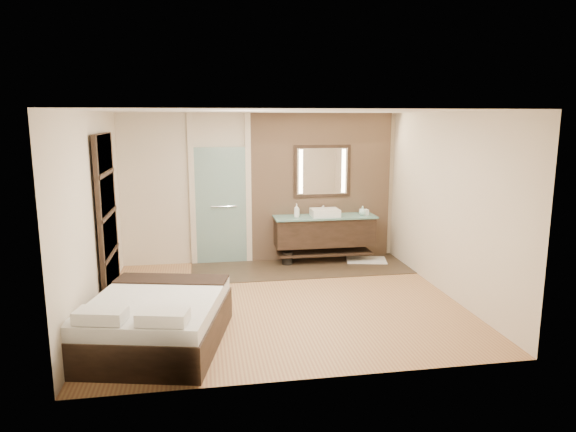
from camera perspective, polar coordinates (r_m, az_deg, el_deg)
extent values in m
plane|color=#935C3D|center=(7.51, -0.79, -9.50)|extent=(5.00, 5.00, 0.00)
cube|color=#35281C|center=(9.10, 1.42, -5.77)|extent=(3.80, 1.30, 0.01)
cube|color=tan|center=(9.50, 3.72, 3.22)|extent=(2.60, 0.08, 2.70)
cube|color=black|center=(9.36, 4.07, -1.75)|extent=(1.80, 0.50, 0.50)
cube|color=black|center=(9.46, 4.03, -4.06)|extent=(1.71, 0.45, 0.04)
cube|color=#7EC1B7|center=(9.29, 4.12, -0.09)|extent=(1.85, 0.55, 0.03)
cube|color=white|center=(9.27, 4.12, 0.39)|extent=(0.50, 0.38, 0.13)
cylinder|color=silver|center=(9.45, 3.85, 0.72)|extent=(0.03, 0.03, 0.18)
cylinder|color=silver|center=(9.40, 3.92, 1.16)|extent=(0.02, 0.10, 0.02)
cube|color=black|center=(9.42, 3.81, 4.99)|extent=(1.06, 0.03, 0.96)
cube|color=white|center=(9.41, 3.83, 4.98)|extent=(0.94, 0.01, 0.84)
cube|color=#F9E5BA|center=(9.32, 1.44, 4.94)|extent=(0.07, 0.01, 0.80)
cube|color=#F9E5BA|center=(9.50, 6.20, 5.00)|extent=(0.07, 0.01, 0.80)
cube|color=#BAECE4|center=(9.29, -7.46, 1.11)|extent=(0.90, 0.05, 2.10)
cylinder|color=silver|center=(9.25, -7.14, 1.06)|extent=(0.45, 0.03, 0.03)
cube|color=beige|center=(9.25, -10.61, 2.85)|extent=(0.10, 0.08, 2.70)
cube|color=beige|center=(9.29, -4.43, 3.03)|extent=(0.10, 0.08, 2.70)
cube|color=black|center=(7.81, -19.43, -0.19)|extent=(0.06, 1.20, 2.40)
cube|color=beige|center=(8.00, -18.91, -6.04)|extent=(0.02, 1.06, 0.52)
cube|color=beige|center=(7.85, -19.18, -1.93)|extent=(0.02, 1.06, 0.52)
cube|color=beige|center=(7.75, -19.45, 2.31)|extent=(0.02, 1.06, 0.52)
cube|color=beige|center=(7.69, -19.73, 6.64)|extent=(0.02, 1.06, 0.52)
cube|color=black|center=(6.32, -14.41, -11.96)|extent=(1.84, 2.12, 0.40)
cube|color=white|center=(6.21, -14.53, -9.54)|extent=(1.79, 2.06, 0.17)
cube|color=black|center=(6.81, -12.79, -6.90)|extent=(1.48, 0.72, 0.04)
cube|color=white|center=(5.63, -20.09, -10.35)|extent=(0.55, 0.38, 0.13)
cube|color=white|center=(5.41, -13.73, -10.85)|extent=(0.55, 0.38, 0.13)
cube|color=white|center=(9.65, 8.69, -4.85)|extent=(0.82, 0.65, 0.02)
cylinder|color=black|center=(9.27, -0.07, -4.71)|extent=(0.23, 0.23, 0.24)
cube|color=silver|center=(9.47, 8.52, 0.43)|extent=(0.13, 0.13, 0.10)
imported|color=white|center=(9.14, 0.96, 0.62)|extent=(0.10, 0.10, 0.24)
imported|color=#B2B2B2|center=(9.28, 1.00, 0.60)|extent=(0.11, 0.11, 0.19)
imported|color=silver|center=(9.42, 8.29, 0.60)|extent=(0.16, 0.16, 0.17)
imported|color=silver|center=(9.58, 8.24, 0.52)|extent=(0.13, 0.13, 0.09)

